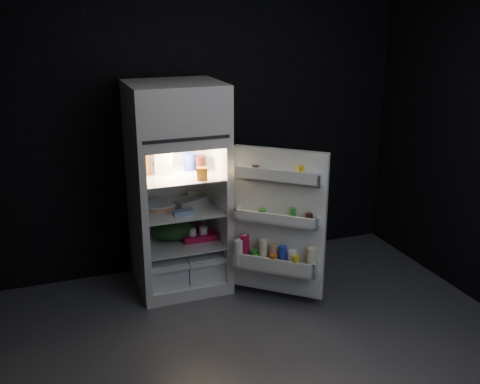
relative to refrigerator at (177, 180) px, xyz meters
name	(u,v)px	position (x,y,z in m)	size (l,w,h in m)	color
floor	(262,358)	(0.25, -1.32, -0.96)	(4.00, 3.40, 0.00)	#525258
wall_back	(192,124)	(0.25, 0.38, 0.39)	(4.00, 0.00, 2.70)	black
wall_front	(449,301)	(0.25, -3.02, 0.39)	(4.00, 0.00, 2.70)	black
refrigerator	(177,180)	(0.00, 0.00, 0.00)	(0.76, 0.71, 1.78)	white
fridge_door	(278,227)	(0.66, -0.62, -0.28)	(0.67, 0.62, 1.22)	white
milk_jug	(163,159)	(-0.11, 0.02, 0.19)	(0.15, 0.15, 0.24)	white
mayo_jar	(190,162)	(0.13, 0.05, 0.14)	(0.11, 0.11, 0.14)	#2135B4
jam_jar	(201,163)	(0.21, -0.03, 0.14)	(0.09, 0.09, 0.13)	black
amber_bottle	(145,162)	(-0.26, 0.03, 0.18)	(0.09, 0.09, 0.22)	#AB631B
small_carton	(202,174)	(0.14, -0.27, 0.12)	(0.08, 0.06, 0.10)	#C16616
egg_carton	(192,203)	(0.11, -0.05, -0.19)	(0.30, 0.11, 0.07)	gray
pie	(160,205)	(-0.15, 0.01, -0.21)	(0.28, 0.28, 0.04)	tan
flat_package	(183,213)	(-0.01, -0.23, -0.21)	(0.17, 0.08, 0.04)	#7E9BC3
wrapped_pkg	(195,195)	(0.19, 0.15, -0.20)	(0.12, 0.10, 0.05)	beige
produce_bag	(172,229)	(-0.06, 0.00, -0.43)	(0.36, 0.30, 0.20)	#193815
yogurt_tray	(199,237)	(0.16, -0.09, -0.50)	(0.29, 0.16, 0.05)	#B60F38
small_can_red	(199,227)	(0.20, 0.09, -0.48)	(0.06, 0.06, 0.09)	#B60F38
small_can_silver	(195,225)	(0.18, 0.14, -0.48)	(0.07, 0.07, 0.09)	#B6B6BB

